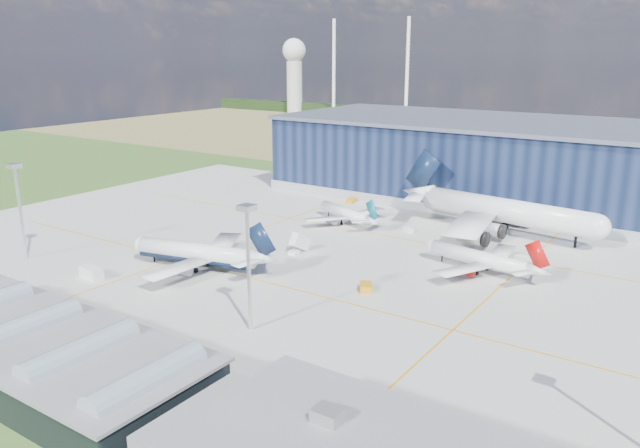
# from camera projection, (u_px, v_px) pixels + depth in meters

# --- Properties ---
(ground) EXTENTS (600.00, 600.00, 0.00)m
(ground) POSITION_uv_depth(u_px,v_px,m) (303.00, 271.00, 140.53)
(ground) COLOR #335821
(ground) RESTS_ON ground
(apron) EXTENTS (220.00, 160.00, 0.08)m
(apron) POSITION_uv_depth(u_px,v_px,m) (328.00, 259.00, 148.49)
(apron) COLOR #9C9C97
(apron) RESTS_ON ground
(farmland) EXTENTS (600.00, 220.00, 0.01)m
(farmland) POSITION_uv_depth(u_px,v_px,m) (556.00, 149.00, 315.81)
(farmland) COLOR olive
(farmland) RESTS_ON ground
(treeline) EXTENTS (600.00, 8.00, 8.00)m
(treeline) POSITION_uv_depth(u_px,v_px,m) (591.00, 125.00, 378.47)
(treeline) COLOR black
(treeline) RESTS_ON ground
(horizon_dressing) EXTENTS (440.20, 18.00, 70.00)m
(horizon_dressing) POSITION_uv_depth(u_px,v_px,m) (324.00, 69.00, 469.38)
(horizon_dressing) COLOR white
(horizon_dressing) RESTS_ON ground
(hangar) EXTENTS (145.00, 62.00, 26.10)m
(hangar) POSITION_uv_depth(u_px,v_px,m) (472.00, 162.00, 211.41)
(hangar) COLOR #0F1933
(hangar) RESTS_ON ground
(glass_concourse) EXTENTS (78.00, 23.00, 8.60)m
(glass_concourse) POSITION_uv_depth(u_px,v_px,m) (40.00, 352.00, 95.22)
(glass_concourse) COLOR black
(glass_concourse) RESTS_ON ground
(light_mast_west) EXTENTS (2.60, 2.60, 23.00)m
(light_mast_west) POSITION_uv_depth(u_px,v_px,m) (18.00, 196.00, 144.94)
(light_mast_west) COLOR silver
(light_mast_west) RESTS_ON ground
(light_mast_center) EXTENTS (2.60, 2.60, 23.00)m
(light_mast_center) POSITION_uv_depth(u_px,v_px,m) (248.00, 247.00, 107.06)
(light_mast_center) COLOR silver
(light_mast_center) RESTS_ON ground
(airliner_navy) EXTENTS (44.62, 44.00, 12.22)m
(airliner_navy) POSITION_uv_depth(u_px,v_px,m) (196.00, 243.00, 140.77)
(airliner_navy) COLOR white
(airliner_navy) RESTS_ON ground
(airliner_red) EXTENTS (35.78, 35.24, 10.04)m
(airliner_red) POSITION_uv_depth(u_px,v_px,m) (479.00, 250.00, 139.02)
(airliner_red) COLOR white
(airliner_red) RESTS_ON ground
(airliner_widebody) EXTENTS (68.02, 66.88, 19.82)m
(airliner_widebody) POSITION_uv_depth(u_px,v_px,m) (507.00, 198.00, 166.63)
(airliner_widebody) COLOR white
(airliner_widebody) RESTS_ON ground
(airliner_regional) EXTENTS (36.33, 36.01, 9.11)m
(airliner_regional) POSITION_uv_depth(u_px,v_px,m) (346.00, 208.00, 178.58)
(airliner_regional) COLOR white
(airliner_regional) RESTS_ON ground
(gse_tug_a) EXTENTS (4.05, 4.56, 1.62)m
(gse_tug_a) POSITION_uv_depth(u_px,v_px,m) (366.00, 287.00, 128.89)
(gse_tug_a) COLOR orange
(gse_tug_a) RESTS_ON ground
(gse_van_a) EXTENTS (6.15, 3.18, 2.58)m
(gse_van_a) POSITION_uv_depth(u_px,v_px,m) (91.00, 273.00, 135.90)
(gse_van_a) COLOR white
(gse_van_a) RESTS_ON ground
(gse_van_b) EXTENTS (5.51, 4.31, 2.30)m
(gse_van_b) POSITION_uv_depth(u_px,v_px,m) (526.00, 262.00, 143.31)
(gse_van_b) COLOR white
(gse_van_b) RESTS_ON ground
(gse_tug_c) EXTENTS (2.61, 3.79, 1.56)m
(gse_tug_c) POSITION_uv_depth(u_px,v_px,m) (351.00, 201.00, 203.39)
(gse_tug_c) COLOR orange
(gse_tug_c) RESTS_ON ground
(gse_cart_b) EXTENTS (3.47, 3.15, 1.25)m
(gse_cart_b) POSITION_uv_depth(u_px,v_px,m) (408.00, 230.00, 170.58)
(gse_cart_b) COLOR white
(gse_cart_b) RESTS_ON ground
(gse_van_c) EXTENTS (5.35, 2.87, 2.49)m
(gse_van_c) POSITION_uv_depth(u_px,v_px,m) (391.00, 430.00, 79.74)
(gse_van_c) COLOR white
(gse_van_c) RESTS_ON ground
(airstair) EXTENTS (2.73, 5.45, 3.34)m
(airstair) POSITION_uv_depth(u_px,v_px,m) (300.00, 246.00, 153.62)
(airstair) COLOR white
(airstair) RESTS_ON ground
(car_a) EXTENTS (3.90, 2.51, 1.24)m
(car_a) POSITION_uv_depth(u_px,v_px,m) (143.00, 345.00, 104.28)
(car_a) COLOR #99999E
(car_a) RESTS_ON ground
(car_b) EXTENTS (3.43, 2.14, 1.07)m
(car_b) POSITION_uv_depth(u_px,v_px,m) (308.00, 420.00, 83.06)
(car_b) COLOR #99999E
(car_b) RESTS_ON ground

